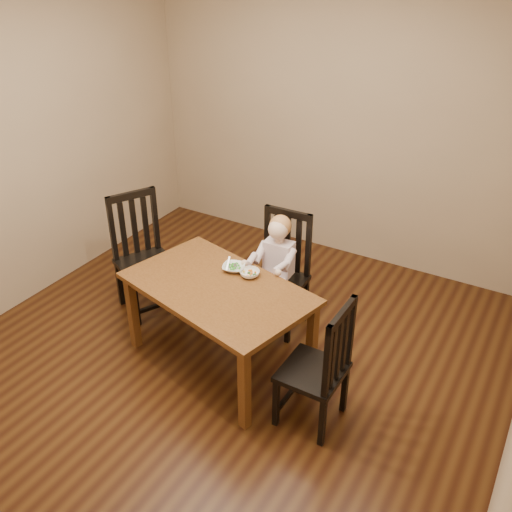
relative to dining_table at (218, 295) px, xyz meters
The scene contains 9 objects.
room 0.76m from the dining_table, 56.64° to the left, with size 4.01×4.01×2.71m.
dining_table is the anchor object (origin of this frame).
chair_child 0.70m from the dining_table, 77.48° to the left, with size 0.44×0.42×0.98m.
chair_left 1.02m from the dining_table, 162.44° to the left, with size 0.58×0.59×1.03m.
chair_right 0.93m from the dining_table, 11.78° to the right, with size 0.39×0.41×0.94m.
toddler 0.64m from the dining_table, 76.36° to the left, with size 0.30×0.38×0.52m, color silver, non-canonical shape.
bowl_peas 0.27m from the dining_table, 94.17° to the left, with size 0.17×0.17×0.04m, color white.
bowl_veg 0.28m from the dining_table, 61.15° to the left, with size 0.15×0.15×0.05m, color white.
fork 0.27m from the dining_table, 104.55° to the left, with size 0.05×0.11×0.04m.
Camera 1 is at (1.91, -2.87, 2.89)m, focal length 40.00 mm.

